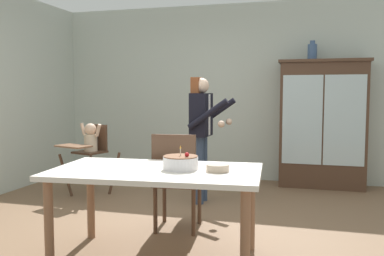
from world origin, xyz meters
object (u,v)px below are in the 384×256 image
Objects in this scene: ceramic_vase at (312,52)px; dining_chair_far_side at (176,175)px; serving_bowl at (218,168)px; china_cabinet at (322,124)px; high_chair_with_toddler at (90,146)px; birthday_cake at (181,163)px; adult_person at (202,124)px; dining_table at (156,180)px.

ceramic_vase is 0.28× the size of dining_chair_far_side.
serving_bowl is at bearing -103.11° from ceramic_vase.
china_cabinet is 1.90× the size of high_chair_with_toddler.
serving_bowl is at bearing -1.45° from birthday_cake.
high_chair_with_toddler is 0.62× the size of adult_person.
birthday_cake is at bearing -169.12° from adult_person.
birthday_cake is at bearing 12.84° from dining_table.
china_cabinet reaches higher than dining_chair_far_side.
birthday_cake is (0.27, -1.76, -0.17)m from adult_person.
high_chair_with_toddler reaches higher than dining_table.
high_chair_with_toddler reaches higher than birthday_cake.
high_chair_with_toddler is 0.99× the size of dining_chair_far_side.
ceramic_vase reaches higher than dining_chair_far_side.
adult_person reaches higher than dining_chair_far_side.
high_chair_with_toddler is 1.52m from adult_person.
high_chair_with_toddler is 1.87m from dining_chair_far_side.
china_cabinet is at bearing 74.01° from serving_bowl.
dining_chair_far_side reaches higher than serving_bowl.
serving_bowl is at bearing -159.85° from adult_person.
china_cabinet is 3.16m from serving_bowl.
adult_person is at bearing 107.99° from serving_bowl.
high_chair_with_toddler is (-2.93, -1.32, -0.25)m from china_cabinet.
birthday_cake is at bearing -26.59° from high_chair_with_toddler.
ceramic_vase is 3.33m from high_chair_with_toddler.
dining_table is at bearing -111.35° from ceramic_vase.
adult_person is 1.83m from dining_table.
adult_person is at bearing 98.72° from birthday_cake.
dining_table is at bearing -167.16° from birthday_cake.
dining_chair_far_side is at bearing -17.81° from high_chair_with_toddler.
high_chair_with_toddler is (-2.77, -1.33, -1.27)m from ceramic_vase.
ceramic_vase is (-0.16, 0.00, 1.01)m from china_cabinet.
high_chair_with_toddler is at bearing 131.86° from dining_table.
serving_bowl is 0.19× the size of dining_chair_far_side.
dining_table is (0.08, -1.80, -0.32)m from adult_person.
adult_person is 1.59× the size of dining_chair_far_side.
birthday_cake is (-1.01, -3.04, -1.13)m from ceramic_vase.
dining_chair_far_side is at bearing 94.14° from dining_table.
high_chair_with_toddler is 2.69m from serving_bowl.
china_cabinet is 1.05× the size of dining_table.
ceramic_vase is 0.96× the size of birthday_cake.
adult_person is 5.47× the size of birthday_cake.
adult_person is 1.20m from dining_chair_far_side.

